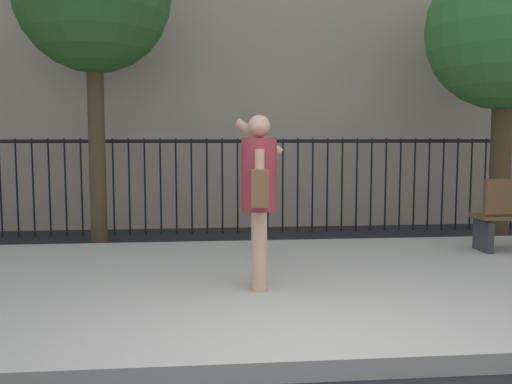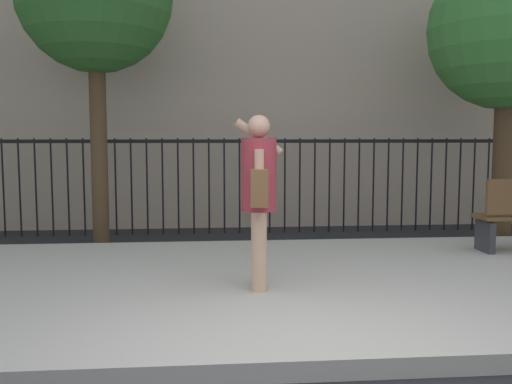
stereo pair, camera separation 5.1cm
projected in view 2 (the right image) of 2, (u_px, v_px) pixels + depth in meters
ground_plane at (313, 383)px, 3.79m from camera, size 60.00×60.00×0.00m
sidewalk at (273, 286)px, 5.96m from camera, size 28.00×4.40×0.15m
iron_fence at (247, 173)px, 9.53m from camera, size 12.03×0.04×1.60m
pedestrian_on_phone at (259, 189)px, 5.46m from camera, size 0.49×0.67×1.69m
street_tree_far at (509, 32)px, 8.52m from camera, size 2.39×2.39×4.42m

